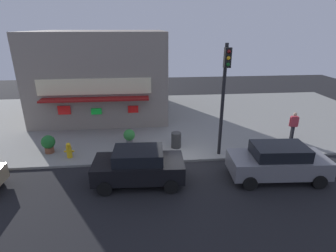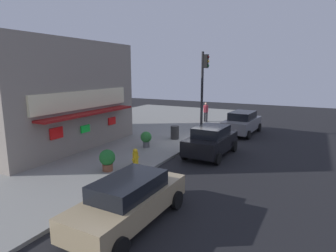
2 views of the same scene
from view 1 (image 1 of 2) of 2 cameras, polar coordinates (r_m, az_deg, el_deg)
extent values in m
plane|color=black|center=(14.31, 2.87, -7.86)|extent=(49.63, 49.63, 0.00)
cube|color=gray|center=(20.65, 0.10, 1.61)|extent=(33.09, 13.98, 0.13)
cube|color=gray|center=(22.10, -13.84, 11.03)|extent=(9.69, 8.21, 6.39)
cube|color=beige|center=(18.08, -15.52, 8.19)|extent=(7.36, 0.16, 1.03)
cube|color=maroon|center=(17.91, -15.46, 5.58)|extent=(6.97, 0.90, 0.12)
cube|color=red|center=(18.96, -21.48, 3.20)|extent=(0.83, 0.08, 0.59)
cube|color=#19E53F|center=(18.53, -15.20, 3.07)|extent=(0.70, 0.08, 0.42)
cube|color=red|center=(18.24, -7.53, 3.61)|extent=(0.70, 0.08, 0.48)
cylinder|color=black|center=(14.15, 11.69, 5.02)|extent=(0.18, 0.18, 5.96)
cube|color=black|center=(13.48, 12.73, 14.19)|extent=(0.32, 0.28, 0.95)
sphere|color=maroon|center=(13.31, 13.03, 15.39)|extent=(0.18, 0.18, 0.18)
sphere|color=yellow|center=(13.34, 12.93, 14.11)|extent=(0.18, 0.18, 0.18)
sphere|color=#0F4C19|center=(13.37, 12.82, 12.83)|extent=(0.18, 0.18, 0.18)
cylinder|color=gold|center=(15.35, -20.55, -5.25)|extent=(0.29, 0.29, 0.66)
sphere|color=gold|center=(15.19, -20.74, -3.86)|extent=(0.24, 0.24, 0.24)
cylinder|color=gold|center=(15.40, -21.30, -5.14)|extent=(0.12, 0.10, 0.10)
cylinder|color=gold|center=(15.29, -19.82, -5.13)|extent=(0.12, 0.10, 0.10)
cylinder|color=#2D2D2D|center=(15.51, 1.77, -3.05)|extent=(0.58, 0.58, 0.91)
cylinder|color=black|center=(18.41, 25.11, -1.22)|extent=(0.19, 0.19, 0.88)
cylinder|color=black|center=(18.22, 25.29, -1.47)|extent=(0.19, 0.19, 0.88)
cube|color=#B2333F|center=(18.07, 25.56, 0.91)|extent=(0.46, 0.33, 0.65)
sphere|color=tan|center=(17.93, 25.79, 2.31)|extent=(0.22, 0.22, 0.22)
cylinder|color=#B2333F|center=(18.01, 24.86, 0.85)|extent=(0.12, 0.12, 0.59)
cylinder|color=#B2333F|center=(18.15, 26.23, 0.77)|extent=(0.12, 0.12, 0.59)
cylinder|color=brown|center=(16.42, -24.19, -4.70)|extent=(0.49, 0.49, 0.34)
sphere|color=#1E6628|center=(16.23, -24.45, -3.14)|extent=(0.75, 0.75, 0.75)
cylinder|color=#59595B|center=(16.11, -8.29, -3.44)|extent=(0.40, 0.40, 0.34)
sphere|color=#2D7A33|center=(15.93, -8.37, -1.92)|extent=(0.68, 0.68, 0.68)
cube|color=slate|center=(13.64, 22.53, -7.62)|extent=(4.61, 2.13, 0.83)
cube|color=black|center=(13.35, 22.94, -4.99)|extent=(2.52, 1.71, 0.56)
cylinder|color=black|center=(15.25, 26.37, -6.95)|extent=(0.65, 0.26, 0.64)
cylinder|color=black|center=(13.86, 29.88, -10.42)|extent=(0.65, 0.26, 0.64)
cylinder|color=black|center=(14.05, 14.87, -7.71)|extent=(0.65, 0.26, 0.64)
cylinder|color=black|center=(12.53, 17.26, -11.74)|extent=(0.65, 0.26, 0.64)
cube|color=black|center=(12.36, -6.32, -9.05)|extent=(4.17, 2.04, 0.83)
cube|color=black|center=(12.04, -6.45, -6.24)|extent=(2.27, 1.66, 0.53)
cylinder|color=black|center=(13.38, 0.16, -8.47)|extent=(0.65, 0.25, 0.64)
cylinder|color=black|center=(11.78, 0.71, -12.94)|extent=(0.65, 0.25, 0.64)
cylinder|color=black|center=(13.53, -12.21, -8.62)|extent=(0.65, 0.25, 0.64)
cylinder|color=black|center=(11.96, -13.52, -13.02)|extent=(0.65, 0.25, 0.64)
camera|label=2|loc=(16.61, -74.00, -1.70)|focal=30.63mm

